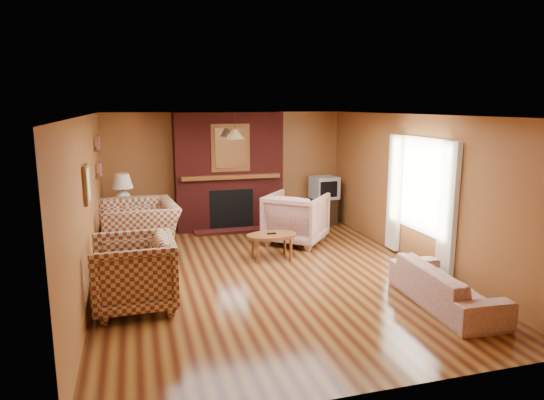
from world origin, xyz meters
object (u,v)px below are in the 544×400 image
object	(u,v)px
coffee_table	(272,237)
tv_stand	(324,211)
plaid_loveseat	(139,229)
table_lamp	(123,189)
plaid_armchair	(134,273)
fireplace	(229,172)
floral_armchair	(296,218)
crt_tv	(324,187)
side_table	(125,225)
floral_sofa	(446,286)

from	to	relation	value
coffee_table	tv_stand	bearing A→B (deg)	49.56
plaid_loveseat	table_lamp	distance (m)	1.12
plaid_loveseat	plaid_armchair	size ratio (longest dim) A/B	1.38
fireplace	plaid_loveseat	distance (m)	2.47
floral_armchair	coffee_table	world-z (taller)	floral_armchair
table_lamp	crt_tv	world-z (taller)	table_lamp
fireplace	tv_stand	size ratio (longest dim) A/B	4.32
fireplace	crt_tv	xyz separation A→B (m)	(2.05, -0.19, -0.39)
plaid_loveseat	floral_armchair	world-z (taller)	floral_armchair
coffee_table	table_lamp	world-z (taller)	table_lamp
plaid_armchair	floral_armchair	bearing A→B (deg)	126.37
plaid_loveseat	plaid_armchair	xyz separation A→B (m)	(-0.10, -2.25, 0.01)
plaid_loveseat	side_table	world-z (taller)	plaid_loveseat
plaid_loveseat	side_table	size ratio (longest dim) A/B	2.12
floral_armchair	table_lamp	world-z (taller)	table_lamp
fireplace	floral_sofa	bearing A→B (deg)	-68.13
fireplace	plaid_loveseat	bearing A→B (deg)	-141.41
plaid_loveseat	side_table	bearing A→B (deg)	-170.62
table_lamp	tv_stand	world-z (taller)	table_lamp
coffee_table	table_lamp	bearing A→B (deg)	143.81
plaid_armchair	side_table	size ratio (longest dim) A/B	1.53
plaid_loveseat	coffee_table	bearing A→B (deg)	64.00
fireplace	tv_stand	xyz separation A→B (m)	(2.05, -0.18, -0.90)
coffee_table	crt_tv	bearing A→B (deg)	49.49
coffee_table	plaid_loveseat	bearing A→B (deg)	159.49
tv_stand	crt_tv	distance (m)	0.52
fireplace	side_table	distance (m)	2.33
plaid_loveseat	crt_tv	size ratio (longest dim) A/B	2.48
side_table	floral_armchair	bearing A→B (deg)	-16.80
side_table	plaid_armchair	bearing A→B (deg)	-87.31
plaid_loveseat	table_lamp	xyz separation A→B (m)	(-0.25, 0.94, 0.56)
floral_sofa	table_lamp	distance (m)	5.85
floral_armchair	tv_stand	bearing A→B (deg)	-90.24
plaid_armchair	coffee_table	xyz separation A→B (m)	(2.22, 1.46, -0.09)
table_lamp	fireplace	bearing A→B (deg)	14.29
crt_tv	fireplace	bearing A→B (deg)	174.70
floral_armchair	side_table	distance (m)	3.22
side_table	floral_sofa	bearing A→B (deg)	-46.38
table_lamp	crt_tv	distance (m)	4.17
floral_sofa	floral_armchair	size ratio (longest dim) A/B	1.73
plaid_armchair	tv_stand	size ratio (longest dim) A/B	1.84
table_lamp	plaid_loveseat	bearing A→B (deg)	-75.13
side_table	table_lamp	distance (m)	0.69
plaid_armchair	crt_tv	xyz separation A→B (m)	(4.00, 3.54, 0.33)
floral_sofa	coffee_table	bearing A→B (deg)	36.52
floral_sofa	plaid_loveseat	bearing A→B (deg)	52.09
plaid_armchair	floral_sofa	xyz separation A→B (m)	(3.85, -1.00, -0.20)
floral_armchair	table_lamp	size ratio (longest dim) A/B	1.65
fireplace	coffee_table	distance (m)	2.43
fireplace	plaid_loveseat	size ratio (longest dim) A/B	1.69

